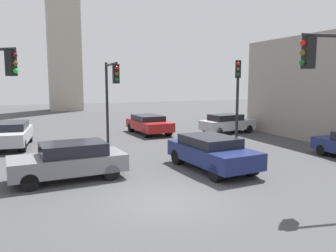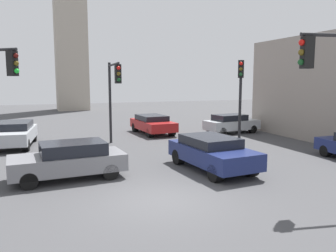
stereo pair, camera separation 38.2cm
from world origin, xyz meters
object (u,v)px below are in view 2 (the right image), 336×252
at_px(traffic_light_0, 241,87).
at_px(car_5, 153,124).
at_px(car_2, 231,123).
at_px(car_1, 212,152).
at_px(car_4, 69,160).
at_px(traffic_light_4, 114,86).
at_px(car_6, 14,133).

xyz_separation_m(traffic_light_0, car_5, (-3.15, 6.62, -2.77)).
bearing_deg(car_5, traffic_light_0, 21.63).
relative_size(car_2, car_5, 0.92).
height_order(car_1, car_5, car_1).
height_order(car_1, car_2, car_1).
distance_m(traffic_light_0, car_4, 10.74).
relative_size(car_2, car_4, 0.94).
distance_m(car_1, car_5, 10.68).
bearing_deg(traffic_light_4, car_6, -110.63).
xyz_separation_m(car_1, car_5, (0.79, 10.65, -0.05)).
xyz_separation_m(traffic_light_4, car_6, (-5.48, 2.39, -2.78)).
height_order(traffic_light_4, car_5, traffic_light_4).
height_order(car_1, car_6, car_6).
xyz_separation_m(traffic_light_4, car_5, (3.69, 4.22, -2.83)).
relative_size(car_1, car_5, 1.02).
bearing_deg(traffic_light_0, car_4, -36.67).
distance_m(car_2, car_4, 14.57).
relative_size(traffic_light_0, car_5, 1.09).
distance_m(traffic_light_4, car_4, 7.00).
relative_size(traffic_light_4, car_2, 1.18).
xyz_separation_m(car_2, car_5, (-5.48, 1.89, 0.00)).
xyz_separation_m(traffic_light_4, car_1, (2.90, -6.44, -2.78)).
bearing_deg(car_1, car_5, 170.95).
distance_m(car_4, car_6, 8.42).
distance_m(traffic_light_4, car_2, 9.88).
height_order(traffic_light_0, car_4, traffic_light_0).
relative_size(traffic_light_4, car_4, 1.10).
relative_size(car_2, car_6, 0.87).
distance_m(traffic_light_0, car_2, 5.96).
bearing_deg(car_1, car_2, 139.59).
height_order(traffic_light_4, car_2, traffic_light_4).
bearing_deg(car_5, car_6, -82.59).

